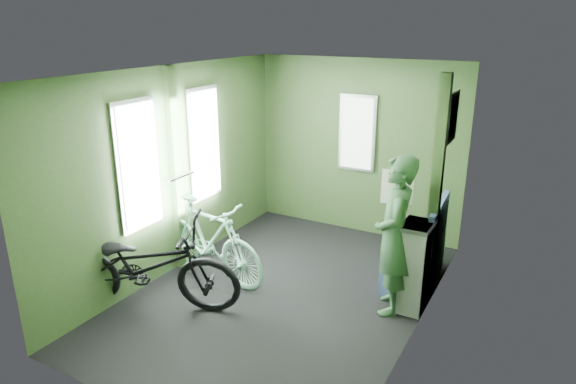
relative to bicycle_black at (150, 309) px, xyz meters
name	(u,v)px	position (x,y,z in m)	size (l,w,h in m)	color
room	(282,161)	(0.98, 0.95, 1.44)	(4.00, 4.02, 2.31)	black
bicycle_black	(150,309)	(0.00, 0.00, 0.00)	(0.65, 1.87, 0.98)	black
bicycle_mint	(211,277)	(0.14, 0.83, 0.00)	(0.44, 1.56, 0.94)	#8EDABA
passenger	(394,235)	(2.10, 1.16, 0.79)	(0.53, 0.72, 1.58)	#2A4D2E
waste_box	(414,267)	(2.28, 1.28, 0.45)	(0.27, 0.37, 0.91)	gray
bench_seat	(416,258)	(2.16, 1.81, 0.29)	(0.56, 0.94, 0.97)	navy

